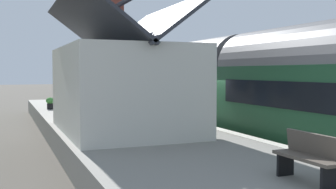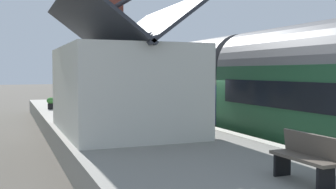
{
  "view_description": "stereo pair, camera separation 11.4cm",
  "coord_description": "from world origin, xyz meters",
  "px_view_note": "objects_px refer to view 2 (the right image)",
  "views": [
    {
      "loc": [
        -13.94,
        7.98,
        2.82
      ],
      "look_at": [
        2.16,
        1.5,
        1.84
      ],
      "focal_mm": 43.69,
      "sensor_mm": 36.0,
      "label": 1
    },
    {
      "loc": [
        -13.98,
        7.88,
        2.82
      ],
      "look_at": [
        2.16,
        1.5,
        1.84
      ],
      "focal_mm": 43.69,
      "sensor_mm": 36.0,
      "label": 2
    }
  ],
  "objects_px": {
    "bench_platform_end": "(115,102)",
    "bench_mid_platform": "(306,156)",
    "planter_under_sign": "(114,107)",
    "station_sign_board": "(123,86)",
    "bench_near_building": "(99,96)",
    "planter_edge_near": "(51,103)",
    "planter_bench_right": "(138,108)",
    "train": "(327,92)",
    "station_building": "(122,85)",
    "planter_by_door": "(89,103)",
    "lamp_post_platform": "(133,58)"
  },
  "relations": [
    {
      "from": "bench_mid_platform",
      "to": "planter_edge_near",
      "type": "relative_size",
      "value": 2.06
    },
    {
      "from": "bench_platform_end",
      "to": "planter_bench_right",
      "type": "relative_size",
      "value": 1.57
    },
    {
      "from": "bench_mid_platform",
      "to": "bench_near_building",
      "type": "height_order",
      "value": "same"
    },
    {
      "from": "station_building",
      "to": "bench_platform_end",
      "type": "distance_m",
      "value": 6.81
    },
    {
      "from": "lamp_post_platform",
      "to": "station_sign_board",
      "type": "bearing_deg",
      "value": 15.05
    },
    {
      "from": "planter_edge_near",
      "to": "planter_bench_right",
      "type": "xyz_separation_m",
      "value": [
        -3.88,
        -3.57,
        -0.08
      ]
    },
    {
      "from": "planter_under_sign",
      "to": "planter_edge_near",
      "type": "relative_size",
      "value": 0.96
    },
    {
      "from": "bench_near_building",
      "to": "planter_by_door",
      "type": "xyz_separation_m",
      "value": [
        -4.74,
        1.5,
        -0.06
      ]
    },
    {
      "from": "bench_mid_platform",
      "to": "planter_by_door",
      "type": "distance_m",
      "value": 14.25
    },
    {
      "from": "planter_under_sign",
      "to": "planter_by_door",
      "type": "relative_size",
      "value": 0.81
    },
    {
      "from": "bench_platform_end",
      "to": "planter_edge_near",
      "type": "xyz_separation_m",
      "value": [
        2.38,
        2.86,
        -0.12
      ]
    },
    {
      "from": "bench_near_building",
      "to": "lamp_post_platform",
      "type": "height_order",
      "value": "lamp_post_platform"
    },
    {
      "from": "bench_platform_end",
      "to": "bench_mid_platform",
      "type": "xyz_separation_m",
      "value": [
        -14.01,
        0.09,
        0.0
      ]
    },
    {
      "from": "station_building",
      "to": "bench_platform_end",
      "type": "relative_size",
      "value": 4.6
    },
    {
      "from": "bench_near_building",
      "to": "station_sign_board",
      "type": "bearing_deg",
      "value": -161.22
    },
    {
      "from": "planter_bench_right",
      "to": "station_sign_board",
      "type": "distance_m",
      "value": 4.05
    },
    {
      "from": "bench_mid_platform",
      "to": "planter_under_sign",
      "type": "xyz_separation_m",
      "value": [
        12.73,
        0.29,
        -0.14
      ]
    },
    {
      "from": "station_building",
      "to": "planter_by_door",
      "type": "bearing_deg",
      "value": -1.38
    },
    {
      "from": "planter_under_sign",
      "to": "planter_bench_right",
      "type": "xyz_separation_m",
      "value": [
        -0.22,
        -1.09,
        -0.07
      ]
    },
    {
      "from": "station_building",
      "to": "lamp_post_platform",
      "type": "relative_size",
      "value": 1.65
    },
    {
      "from": "bench_platform_end",
      "to": "planter_by_door",
      "type": "bearing_deg",
      "value": 81.61
    },
    {
      "from": "bench_mid_platform",
      "to": "planter_under_sign",
      "type": "relative_size",
      "value": 2.14
    },
    {
      "from": "planter_under_sign",
      "to": "planter_bench_right",
      "type": "relative_size",
      "value": 0.73
    },
    {
      "from": "station_building",
      "to": "planter_by_door",
      "type": "distance_m",
      "value": 6.85
    },
    {
      "from": "planter_under_sign",
      "to": "lamp_post_platform",
      "type": "bearing_deg",
      "value": -32.83
    },
    {
      "from": "planter_under_sign",
      "to": "planter_edge_near",
      "type": "height_order",
      "value": "planter_edge_near"
    },
    {
      "from": "station_building",
      "to": "planter_bench_right",
      "type": "xyz_separation_m",
      "value": [
        5.08,
        -2.14,
        -1.26
      ]
    },
    {
      "from": "bench_mid_platform",
      "to": "planter_edge_near",
      "type": "xyz_separation_m",
      "value": [
        16.39,
        2.77,
        -0.12
      ]
    },
    {
      "from": "bench_platform_end",
      "to": "bench_near_building",
      "type": "bearing_deg",
      "value": -2.65
    },
    {
      "from": "bench_mid_platform",
      "to": "station_sign_board",
      "type": "bearing_deg",
      "value": -4.07
    },
    {
      "from": "bench_mid_platform",
      "to": "station_building",
      "type": "bearing_deg",
      "value": 10.24
    },
    {
      "from": "planter_edge_near",
      "to": "station_sign_board",
      "type": "distance_m",
      "value": 4.03
    },
    {
      "from": "station_sign_board",
      "to": "station_building",
      "type": "bearing_deg",
      "value": 164.4
    },
    {
      "from": "station_building",
      "to": "planter_by_door",
      "type": "xyz_separation_m",
      "value": [
        6.76,
        -0.16,
        -1.11
      ]
    },
    {
      "from": "bench_platform_end",
      "to": "planter_edge_near",
      "type": "relative_size",
      "value": 2.06
    },
    {
      "from": "train",
      "to": "station_sign_board",
      "type": "height_order",
      "value": "train"
    },
    {
      "from": "planter_edge_near",
      "to": "station_building",
      "type": "bearing_deg",
      "value": -170.95
    },
    {
      "from": "station_building",
      "to": "planter_edge_near",
      "type": "xyz_separation_m",
      "value": [
        8.96,
        1.43,
        -1.18
      ]
    },
    {
      "from": "planter_under_sign",
      "to": "station_sign_board",
      "type": "distance_m",
      "value": 4.08
    },
    {
      "from": "station_building",
      "to": "station_sign_board",
      "type": "height_order",
      "value": "station_building"
    },
    {
      "from": "planter_edge_near",
      "to": "planter_under_sign",
      "type": "bearing_deg",
      "value": -145.89
    },
    {
      "from": "planter_edge_near",
      "to": "train",
      "type": "bearing_deg",
      "value": -152.39
    },
    {
      "from": "train",
      "to": "planter_by_door",
      "type": "bearing_deg",
      "value": 25.69
    },
    {
      "from": "bench_platform_end",
      "to": "planter_bench_right",
      "type": "distance_m",
      "value": 1.66
    },
    {
      "from": "train",
      "to": "planter_under_sign",
      "type": "distance_m",
      "value": 10.02
    },
    {
      "from": "station_building",
      "to": "bench_mid_platform",
      "type": "height_order",
      "value": "station_building"
    },
    {
      "from": "station_sign_board",
      "to": "planter_under_sign",
      "type": "bearing_deg",
      "value": 158.47
    },
    {
      "from": "train",
      "to": "bench_near_building",
      "type": "bearing_deg",
      "value": 13.12
    },
    {
      "from": "station_building",
      "to": "bench_mid_platform",
      "type": "xyz_separation_m",
      "value": [
        -7.43,
        -1.34,
        -1.06
      ]
    },
    {
      "from": "bench_near_building",
      "to": "station_building",
      "type": "bearing_deg",
      "value": 171.76
    }
  ]
}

